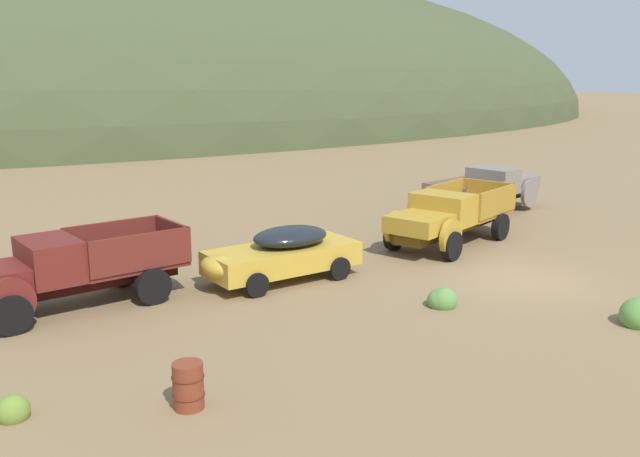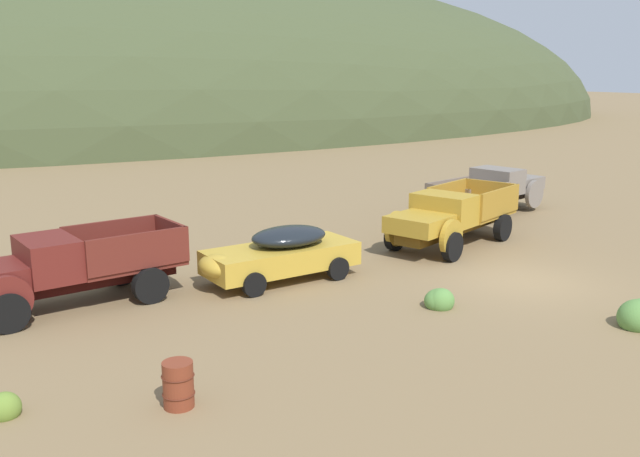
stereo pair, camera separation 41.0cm
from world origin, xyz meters
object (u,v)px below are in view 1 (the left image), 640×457
object	(u,v)px
truck_mustard	(444,218)
oil_drum_by_truck	(188,386)
truck_primer_gray	(490,189)
car_faded_yellow	(279,254)
truck_oxblood	(57,272)

from	to	relation	value
truck_mustard	oil_drum_by_truck	size ratio (longest dim) A/B	7.15
truck_mustard	truck_primer_gray	size ratio (longest dim) A/B	1.00
car_faded_yellow	truck_primer_gray	distance (m)	13.26
oil_drum_by_truck	truck_mustard	bearing A→B (deg)	26.70
truck_oxblood	oil_drum_by_truck	size ratio (longest dim) A/B	6.77
truck_oxblood	truck_mustard	xyz separation A→B (m)	(12.74, -0.64, 0.01)
truck_mustard	car_faded_yellow	bearing A→B (deg)	-14.63
car_faded_yellow	oil_drum_by_truck	xyz separation A→B (m)	(-5.33, -5.80, -0.38)
truck_primer_gray	oil_drum_by_truck	world-z (taller)	truck_primer_gray
truck_oxblood	car_faded_yellow	size ratio (longest dim) A/B	1.24
truck_primer_gray	truck_mustard	bearing A→B (deg)	-160.20
truck_primer_gray	car_faded_yellow	bearing A→B (deg)	-173.74
truck_oxblood	truck_primer_gray	size ratio (longest dim) A/B	0.95
truck_oxblood	truck_mustard	distance (m)	12.76
truck_oxblood	oil_drum_by_truck	bearing A→B (deg)	90.86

